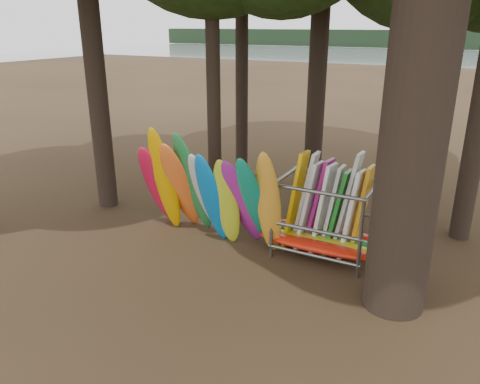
% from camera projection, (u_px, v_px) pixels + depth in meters
% --- Properties ---
extents(ground, '(120.00, 120.00, 0.00)m').
position_uv_depth(ground, '(212.00, 265.00, 11.30)').
color(ground, '#47331E').
rests_on(ground, ground).
extents(lake, '(160.00, 160.00, 0.00)m').
position_uv_depth(lake, '(450.00, 68.00, 61.13)').
color(lake, gray).
rests_on(lake, ground).
extents(far_shore, '(160.00, 4.00, 4.00)m').
position_uv_depth(far_shore, '(473.00, 40.00, 101.97)').
color(far_shore, black).
rests_on(far_shore, ground).
extents(kayak_row, '(4.23, 2.04, 3.20)m').
position_uv_depth(kayak_row, '(208.00, 194.00, 12.07)').
color(kayak_row, red).
rests_on(kayak_row, ground).
extents(storage_rack, '(3.12, 1.53, 2.68)m').
position_uv_depth(storage_rack, '(324.00, 220.00, 11.57)').
color(storage_rack, slate).
rests_on(storage_rack, ground).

